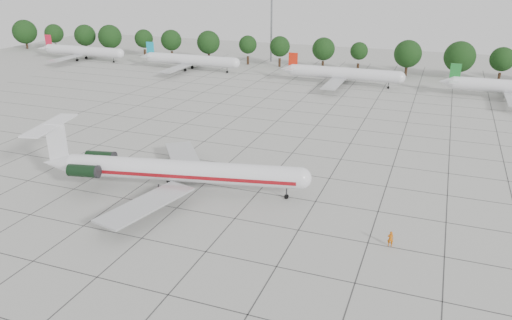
# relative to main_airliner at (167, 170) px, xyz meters

# --- Properties ---
(ground) EXTENTS (260.00, 260.00, 0.00)m
(ground) POSITION_rel_main_airliner_xyz_m (11.53, 3.84, -3.09)
(ground) COLOR #AFAFA8
(ground) RESTS_ON ground
(apron_joints) EXTENTS (170.00, 170.00, 0.02)m
(apron_joints) POSITION_rel_main_airliner_xyz_m (11.53, 18.84, -3.08)
(apron_joints) COLOR #383838
(apron_joints) RESTS_ON ground
(main_airliner) EXTENTS (36.93, 28.70, 8.75)m
(main_airliner) POSITION_rel_main_airliner_xyz_m (0.00, 0.00, 0.00)
(main_airliner) COLOR silver
(main_airliner) RESTS_ON ground
(ground_crew) EXTENTS (0.69, 0.48, 1.81)m
(ground_crew) POSITION_rel_main_airliner_xyz_m (29.86, -3.97, -2.18)
(ground_crew) COLOR #C75D0B
(ground_crew) RESTS_ON ground
(bg_airliner_a) EXTENTS (28.24, 27.20, 7.40)m
(bg_airliner_a) POSITION_rel_main_airliner_xyz_m (-75.23, 76.79, -0.18)
(bg_airliner_a) COLOR silver
(bg_airliner_a) RESTS_ON ground
(bg_airliner_b) EXTENTS (28.24, 27.20, 7.40)m
(bg_airliner_b) POSITION_rel_main_airliner_xyz_m (-35.66, 74.69, -0.18)
(bg_airliner_b) COLOR silver
(bg_airliner_b) RESTS_ON ground
(bg_airliner_c) EXTENTS (28.24, 27.20, 7.40)m
(bg_airliner_c) POSITION_rel_main_airliner_xyz_m (9.24, 71.43, -0.18)
(bg_airliner_c) COLOR silver
(bg_airliner_c) RESTS_ON ground
(tree_line) EXTENTS (249.86, 8.44, 10.22)m
(tree_line) POSITION_rel_main_airliner_xyz_m (-0.15, 88.84, 2.89)
(tree_line) COLOR #332114
(tree_line) RESTS_ON ground
(floodlight_mast) EXTENTS (1.60, 1.60, 25.45)m
(floodlight_mast) POSITION_rel_main_airliner_xyz_m (-18.47, 95.84, 11.19)
(floodlight_mast) COLOR slate
(floodlight_mast) RESTS_ON ground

